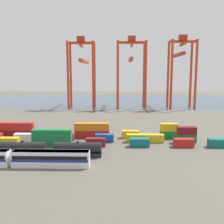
{
  "coord_description": "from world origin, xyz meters",
  "views": [
    {
      "loc": [
        9.02,
        -79.37,
        22.31
      ],
      "look_at": [
        5.99,
        30.67,
        6.13
      ],
      "focal_mm": 42.24,
      "sensor_mm": 36.0,
      "label": 1
    }
  ],
  "objects_px": {
    "passenger_train": "(11,158)",
    "shipping_container_1": "(52,142)",
    "freight_tank_row": "(23,149)",
    "shipping_container_4": "(139,143)",
    "shipping_container_20": "(169,135)",
    "shipping_container_5": "(184,143)",
    "gantry_crane_central": "(131,65)",
    "shipping_container_14": "(16,134)",
    "shipping_container_10": "(104,138)",
    "gantry_crane_east": "(181,64)",
    "shipping_container_0": "(9,142)",
    "shipping_container_3": "(96,142)",
    "gantry_crane_west": "(82,66)",
    "shipping_container_19": "(130,134)"
  },
  "relations": [
    {
      "from": "passenger_train",
      "to": "shipping_container_1",
      "type": "distance_m",
      "value": 18.85
    },
    {
      "from": "freight_tank_row",
      "to": "shipping_container_4",
      "type": "distance_m",
      "value": 34.0
    },
    {
      "from": "passenger_train",
      "to": "shipping_container_20",
      "type": "distance_m",
      "value": 52.21
    },
    {
      "from": "shipping_container_1",
      "to": "shipping_container_5",
      "type": "relative_size",
      "value": 2.0
    },
    {
      "from": "freight_tank_row",
      "to": "shipping_container_1",
      "type": "xyz_separation_m",
      "value": [
        5.45,
        10.16,
        -0.73
      ]
    },
    {
      "from": "gantry_crane_central",
      "to": "shipping_container_4",
      "type": "bearing_deg",
      "value": -90.87
    },
    {
      "from": "shipping_container_14",
      "to": "shipping_container_1",
      "type": "bearing_deg",
      "value": -35.34
    },
    {
      "from": "shipping_container_10",
      "to": "shipping_container_14",
      "type": "height_order",
      "value": "same"
    },
    {
      "from": "shipping_container_14",
      "to": "gantry_crane_central",
      "type": "relative_size",
      "value": 0.27
    },
    {
      "from": "freight_tank_row",
      "to": "shipping_container_14",
      "type": "height_order",
      "value": "freight_tank_row"
    },
    {
      "from": "gantry_crane_central",
      "to": "freight_tank_row",
      "type": "bearing_deg",
      "value": -107.9
    },
    {
      "from": "shipping_container_20",
      "to": "freight_tank_row",
      "type": "bearing_deg",
      "value": -154.02
    },
    {
      "from": "freight_tank_row",
      "to": "shipping_container_5",
      "type": "distance_m",
      "value": 47.04
    },
    {
      "from": "freight_tank_row",
      "to": "gantry_crane_east",
      "type": "xyz_separation_m",
      "value": [
        65.98,
        105.06,
        26.23
      ]
    },
    {
      "from": "shipping_container_5",
      "to": "shipping_container_14",
      "type": "height_order",
      "value": "same"
    },
    {
      "from": "shipping_container_0",
      "to": "gantry_crane_east",
      "type": "distance_m",
      "value": 123.34
    },
    {
      "from": "shipping_container_5",
      "to": "gantry_crane_central",
      "type": "relative_size",
      "value": 0.13
    },
    {
      "from": "shipping_container_10",
      "to": "passenger_train",
      "type": "bearing_deg",
      "value": -132.13
    },
    {
      "from": "shipping_container_3",
      "to": "gantry_crane_west",
      "type": "bearing_deg",
      "value": 100.14
    },
    {
      "from": "gantry_crane_central",
      "to": "gantry_crane_west",
      "type": "bearing_deg",
      "value": 177.79
    },
    {
      "from": "shipping_container_3",
      "to": "shipping_container_10",
      "type": "distance_m",
      "value": 6.0
    },
    {
      "from": "shipping_container_1",
      "to": "shipping_container_14",
      "type": "distance_m",
      "value": 19.02
    },
    {
      "from": "shipping_container_10",
      "to": "gantry_crane_central",
      "type": "bearing_deg",
      "value": 82.01
    },
    {
      "from": "gantry_crane_west",
      "to": "gantry_crane_east",
      "type": "bearing_deg",
      "value": -0.94
    },
    {
      "from": "freight_tank_row",
      "to": "gantry_crane_west",
      "type": "distance_m",
      "value": 109.08
    },
    {
      "from": "shipping_container_4",
      "to": "shipping_container_20",
      "type": "relative_size",
      "value": 1.0
    },
    {
      "from": "gantry_crane_west",
      "to": "shipping_container_4",
      "type": "bearing_deg",
      "value": -72.28
    },
    {
      "from": "gantry_crane_east",
      "to": "gantry_crane_west",
      "type": "bearing_deg",
      "value": 179.06
    },
    {
      "from": "freight_tank_row",
      "to": "shipping_container_3",
      "type": "distance_m",
      "value": 21.51
    },
    {
      "from": "shipping_container_4",
      "to": "shipping_container_19",
      "type": "relative_size",
      "value": 1.0
    },
    {
      "from": "shipping_container_10",
      "to": "shipping_container_20",
      "type": "distance_m",
      "value": 22.76
    },
    {
      "from": "shipping_container_10",
      "to": "gantry_crane_east",
      "type": "bearing_deg",
      "value": 63.47
    },
    {
      "from": "shipping_container_3",
      "to": "shipping_container_14",
      "type": "height_order",
      "value": "same"
    },
    {
      "from": "shipping_container_4",
      "to": "shipping_container_19",
      "type": "distance_m",
      "value": 11.26
    },
    {
      "from": "shipping_container_0",
      "to": "shipping_container_5",
      "type": "distance_m",
      "value": 53.97
    },
    {
      "from": "shipping_container_19",
      "to": "shipping_container_20",
      "type": "bearing_deg",
      "value": 0.0
    },
    {
      "from": "shipping_container_14",
      "to": "shipping_container_3",
      "type": "bearing_deg",
      "value": -20.77
    },
    {
      "from": "shipping_container_3",
      "to": "gantry_crane_east",
      "type": "xyz_separation_m",
      "value": [
        47.03,
        94.9,
        26.96
      ]
    },
    {
      "from": "passenger_train",
      "to": "gantry_crane_central",
      "type": "height_order",
      "value": "gantry_crane_central"
    },
    {
      "from": "gantry_crane_east",
      "to": "shipping_container_10",
      "type": "bearing_deg",
      "value": -116.53
    },
    {
      "from": "shipping_container_4",
      "to": "gantry_crane_central",
      "type": "bearing_deg",
      "value": 89.13
    },
    {
      "from": "shipping_container_3",
      "to": "shipping_container_5",
      "type": "relative_size",
      "value": 1.0
    },
    {
      "from": "freight_tank_row",
      "to": "shipping_container_10",
      "type": "distance_m",
      "value": 26.49
    },
    {
      "from": "passenger_train",
      "to": "shipping_container_14",
      "type": "bearing_deg",
      "value": 109.21
    },
    {
      "from": "shipping_container_10",
      "to": "shipping_container_5",
      "type": "bearing_deg",
      "value": -12.62
    },
    {
      "from": "shipping_container_5",
      "to": "gantry_crane_east",
      "type": "bearing_deg",
      "value": 78.07
    },
    {
      "from": "shipping_container_1",
      "to": "gantry_crane_west",
      "type": "xyz_separation_m",
      "value": [
        -3.68,
        95.96,
        25.91
      ]
    },
    {
      "from": "passenger_train",
      "to": "shipping_container_10",
      "type": "xyz_separation_m",
      "value": [
        21.3,
        23.54,
        -0.84
      ]
    },
    {
      "from": "passenger_train",
      "to": "shipping_container_20",
      "type": "height_order",
      "value": "passenger_train"
    },
    {
      "from": "shipping_container_1",
      "to": "gantry_crane_central",
      "type": "relative_size",
      "value": 0.27
    }
  ]
}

